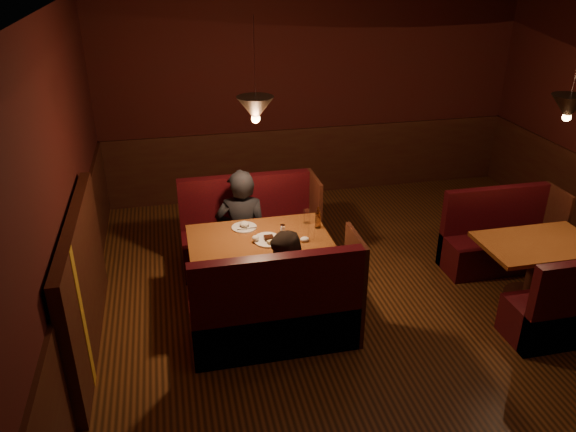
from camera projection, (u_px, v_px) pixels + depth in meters
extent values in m
cube|color=#331D0D|center=(402.00, 327.00, 5.50)|extent=(6.00, 7.00, 0.01)
cube|color=#3C2116|center=(435.00, 14.00, 4.25)|extent=(6.00, 7.00, 0.01)
cube|color=#370D0A|center=(313.00, 97.00, 7.96)|extent=(6.00, 0.01, 2.90)
cube|color=#370D0A|center=(50.00, 224.00, 4.28)|extent=(0.01, 7.00, 2.90)
cube|color=#33100B|center=(312.00, 160.00, 8.35)|extent=(6.00, 0.04, 1.00)
cube|color=#33100B|center=(74.00, 325.00, 4.70)|extent=(0.04, 7.00, 1.00)
cube|color=#33100B|center=(84.00, 284.00, 5.00)|extent=(0.10, 2.20, 1.30)
cube|color=gold|center=(84.00, 319.00, 4.52)|extent=(0.01, 0.12, 1.30)
cylinder|color=#333333|center=(254.00, 63.00, 4.86)|extent=(0.01, 0.01, 0.80)
cone|color=black|center=(255.00, 109.00, 5.04)|extent=(0.34, 0.34, 0.22)
sphere|color=#FFBF72|center=(256.00, 119.00, 5.08)|extent=(0.08, 0.08, 0.08)
cone|color=black|center=(569.00, 107.00, 5.08)|extent=(0.34, 0.34, 0.22)
sphere|color=#FFBF72|center=(567.00, 117.00, 5.12)|extent=(0.08, 0.08, 0.08)
cube|color=#53250F|center=(259.00, 239.00, 5.61)|extent=(1.40, 0.85, 0.05)
cylinder|color=#33100B|center=(260.00, 271.00, 5.77)|extent=(0.14, 0.14, 0.70)
cylinder|color=#33100B|center=(260.00, 298.00, 5.91)|extent=(0.56, 0.56, 0.04)
cylinder|color=silver|center=(268.00, 240.00, 5.52)|extent=(0.28, 0.28, 0.02)
cube|color=black|center=(269.00, 238.00, 5.50)|extent=(0.09, 0.08, 0.04)
ellipsoid|color=silver|center=(255.00, 238.00, 5.47)|extent=(0.07, 0.07, 0.06)
cube|color=tan|center=(271.00, 242.00, 5.43)|extent=(0.08, 0.07, 0.03)
cylinder|color=silver|center=(268.00, 242.00, 5.45)|extent=(0.06, 0.12, 0.01)
cylinder|color=silver|center=(244.00, 227.00, 5.77)|extent=(0.26, 0.26, 0.02)
ellipsoid|color=beige|center=(244.00, 224.00, 5.76)|extent=(0.10, 0.10, 0.05)
cube|color=silver|center=(247.00, 229.00, 5.72)|extent=(0.20, 0.03, 0.00)
cylinder|color=white|center=(283.00, 229.00, 5.67)|extent=(0.05, 0.05, 0.08)
cylinder|color=white|center=(307.00, 217.00, 5.85)|extent=(0.08, 0.08, 0.15)
cylinder|color=white|center=(311.00, 233.00, 5.51)|extent=(0.08, 0.08, 0.15)
cylinder|color=#47230F|center=(318.00, 221.00, 5.74)|extent=(0.06, 0.06, 0.16)
cylinder|color=#47230F|center=(318.00, 211.00, 5.69)|extent=(0.03, 0.03, 0.07)
ellipsoid|color=white|center=(304.00, 239.00, 5.50)|extent=(0.10, 0.08, 0.04)
cube|color=black|center=(249.00, 249.00, 6.46)|extent=(1.50, 0.55, 0.45)
cube|color=black|center=(245.00, 217.00, 6.52)|extent=(1.50, 0.12, 1.05)
cube|color=#33100B|center=(314.00, 219.00, 6.48)|extent=(0.04, 0.55, 1.05)
cube|color=black|center=(273.00, 323.00, 5.18)|extent=(1.50, 0.55, 0.45)
cube|color=black|center=(278.00, 309.00, 4.87)|extent=(1.50, 0.12, 1.05)
cube|color=#33100B|center=(354.00, 285.00, 5.21)|extent=(0.04, 0.55, 1.05)
cube|color=#53250F|center=(539.00, 244.00, 5.69)|extent=(1.17, 0.75, 0.04)
cylinder|color=#33100B|center=(533.00, 272.00, 5.83)|extent=(0.12, 0.12, 0.62)
cylinder|color=#33100B|center=(528.00, 296.00, 5.96)|extent=(0.49, 0.49, 0.04)
cube|color=black|center=(497.00, 252.00, 6.44)|extent=(1.26, 0.49, 0.40)
cube|color=black|center=(492.00, 224.00, 6.50)|extent=(1.26, 0.11, 0.93)
cube|color=#33100B|center=(552.00, 226.00, 6.46)|extent=(0.04, 0.49, 0.93)
cube|color=black|center=(571.00, 316.00, 5.32)|extent=(1.26, 0.49, 0.40)
imported|color=black|center=(241.00, 209.00, 6.09)|extent=(0.64, 0.47, 1.60)
imported|color=black|center=(289.00, 269.00, 5.11)|extent=(0.85, 0.77, 1.41)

